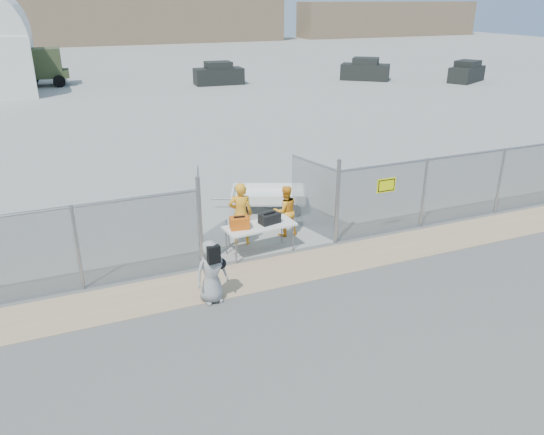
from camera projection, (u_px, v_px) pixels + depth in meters
name	position (u px, v px, depth m)	size (l,w,h in m)	color
ground	(303.00, 287.00, 13.05)	(160.00, 160.00, 0.00)	#525252
tarmac_inside	(106.00, 75.00, 48.87)	(160.00, 80.00, 0.01)	gray
dirt_strip	(287.00, 269.00, 13.90)	(44.00, 1.60, 0.01)	tan
distant_hills	(109.00, 13.00, 79.63)	(140.00, 6.00, 9.00)	#7F684F
chain_link_fence	(272.00, 217.00, 14.33)	(40.00, 0.20, 2.20)	gray
folding_table	(260.00, 239.00, 14.69)	(1.96, 0.82, 0.83)	white
orange_bag	(239.00, 223.00, 14.26)	(0.51, 0.34, 0.32)	#E25D11
black_duffel	(270.00, 218.00, 14.61)	(0.56, 0.33, 0.27)	black
security_worker_left	(241.00, 214.00, 15.02)	(0.68, 0.45, 1.86)	#FFA421
security_worker_right	(285.00, 211.00, 15.65)	(0.76, 0.59, 1.55)	#FFA421
visitor	(211.00, 272.00, 12.19)	(0.76, 0.49, 1.55)	gray
utility_trailer	(268.00, 199.00, 17.71)	(3.14, 1.62, 0.76)	white
military_truck	(27.00, 68.00, 42.01)	(6.13, 2.26, 2.93)	#384325
parked_vehicle_near	(219.00, 73.00, 43.29)	(3.94, 1.78, 1.78)	black
parked_vehicle_mid	(365.00, 69.00, 45.67)	(4.05, 1.83, 1.83)	black
parked_vehicle_far	(467.00, 72.00, 44.64)	(3.81, 1.72, 1.72)	black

